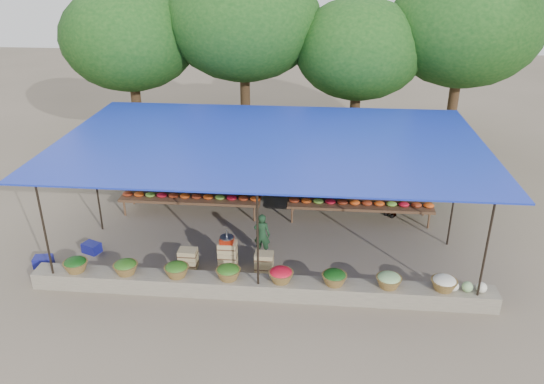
# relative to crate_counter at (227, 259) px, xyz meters

# --- Properties ---
(ground) EXTENTS (60.00, 60.00, 0.00)m
(ground) POSITION_rel_crate_counter_xyz_m (0.91, 1.76, -0.31)
(ground) COLOR #685D4C
(ground) RESTS_ON ground
(stone_curb) EXTENTS (10.60, 0.55, 0.40)m
(stone_curb) POSITION_rel_crate_counter_xyz_m (0.91, -0.99, -0.11)
(stone_curb) COLOR #665E52
(stone_curb) RESTS_ON ground
(stall_canopy) EXTENTS (10.80, 6.60, 2.82)m
(stall_canopy) POSITION_rel_crate_counter_xyz_m (0.91, 1.82, 2.37)
(stall_canopy) COLOR black
(stall_canopy) RESTS_ON ground
(produce_baskets) EXTENTS (8.98, 0.58, 0.34)m
(produce_baskets) POSITION_rel_crate_counter_xyz_m (0.81, -0.99, 0.25)
(produce_baskets) COLOR brown
(produce_baskets) RESTS_ON stone_curb
(netting_backdrop) EXTENTS (10.60, 0.06, 2.50)m
(netting_backdrop) POSITION_rel_crate_counter_xyz_m (0.91, 4.91, 0.94)
(netting_backdrop) COLOR #224C1B
(netting_backdrop) RESTS_ON ground
(tree_row) EXTENTS (16.51, 5.50, 7.12)m
(tree_row) POSITION_rel_crate_counter_xyz_m (1.42, 7.85, 4.39)
(tree_row) COLOR #342113
(tree_row) RESTS_ON ground
(fruit_table_left) EXTENTS (4.21, 0.95, 0.93)m
(fruit_table_left) POSITION_rel_crate_counter_xyz_m (-1.58, 3.11, 0.30)
(fruit_table_left) COLOR #46361C
(fruit_table_left) RESTS_ON ground
(fruit_table_right) EXTENTS (4.21, 0.95, 0.93)m
(fruit_table_right) POSITION_rel_crate_counter_xyz_m (3.42, 3.11, 0.30)
(fruit_table_right) COLOR #46361C
(fruit_table_right) RESTS_ON ground
(crate_counter) EXTENTS (2.35, 0.34, 0.77)m
(crate_counter) POSITION_rel_crate_counter_xyz_m (0.00, 0.00, 0.00)
(crate_counter) COLOR tan
(crate_counter) RESTS_ON ground
(weighing_scale) EXTENTS (0.34, 0.34, 0.36)m
(weighing_scale) POSITION_rel_crate_counter_xyz_m (0.02, 0.00, 0.55)
(weighing_scale) COLOR #AA220D
(weighing_scale) RESTS_ON crate_counter
(vendor_seated) EXTENTS (0.46, 0.33, 1.17)m
(vendor_seated) POSITION_rel_crate_counter_xyz_m (0.79, 0.79, 0.27)
(vendor_seated) COLOR #1B3C21
(vendor_seated) RESTS_ON ground
(customer_left) EXTENTS (0.94, 0.83, 1.62)m
(customer_left) POSITION_rel_crate_counter_xyz_m (-1.50, 4.12, 0.50)
(customer_left) COLOR slate
(customer_left) RESTS_ON ground
(customer_mid) EXTENTS (1.26, 0.89, 1.77)m
(customer_mid) POSITION_rel_crate_counter_xyz_m (1.52, 4.22, 0.57)
(customer_mid) COLOR slate
(customer_mid) RESTS_ON ground
(customer_right) EXTENTS (0.91, 0.87, 1.52)m
(customer_right) POSITION_rel_crate_counter_xyz_m (4.40, 3.41, 0.45)
(customer_right) COLOR slate
(customer_right) RESTS_ON ground
(blue_crate_front) EXTENTS (0.49, 0.39, 0.26)m
(blue_crate_front) POSITION_rel_crate_counter_xyz_m (-4.61, -0.26, -0.18)
(blue_crate_front) COLOR navy
(blue_crate_front) RESTS_ON ground
(blue_crate_back) EXTENTS (0.53, 0.46, 0.27)m
(blue_crate_back) POSITION_rel_crate_counter_xyz_m (-3.67, 0.50, -0.18)
(blue_crate_back) COLOR navy
(blue_crate_back) RESTS_ON ground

